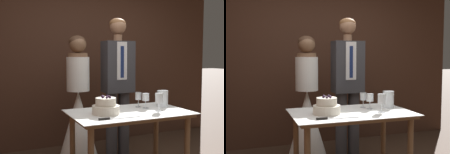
# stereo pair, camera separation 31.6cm
# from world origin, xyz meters

# --- Properties ---
(wall_back) EXTENTS (4.72, 0.12, 2.69)m
(wall_back) POSITION_xyz_m (0.00, 2.00, 1.35)
(wall_back) COLOR #472B1E
(wall_back) RESTS_ON ground_plane
(cake_table) EXTENTS (1.19, 0.74, 0.80)m
(cake_table) POSITION_xyz_m (-0.04, 0.30, 0.69)
(cake_table) COLOR brown
(cake_table) RESTS_ON ground_plane
(tiered_cake) EXTENTS (0.26, 0.26, 0.18)m
(tiered_cake) POSITION_xyz_m (-0.30, 0.29, 0.87)
(tiered_cake) COLOR silver
(tiered_cake) RESTS_ON cake_table
(cake_knife) EXTENTS (0.40, 0.03, 0.02)m
(cake_knife) POSITION_xyz_m (-0.34, 0.06, 0.81)
(cake_knife) COLOR silver
(cake_knife) RESTS_ON cake_table
(wine_glass_near) EXTENTS (0.07, 0.07, 0.16)m
(wine_glass_near) POSITION_xyz_m (0.20, 0.38, 0.92)
(wine_glass_near) COLOR silver
(wine_glass_near) RESTS_ON cake_table
(wine_glass_middle) EXTENTS (0.08, 0.08, 0.19)m
(wine_glass_middle) POSITION_xyz_m (0.23, 0.17, 0.93)
(wine_glass_middle) COLOR silver
(wine_glass_middle) RESTS_ON cake_table
(wine_glass_far) EXTENTS (0.07, 0.07, 0.16)m
(wine_glass_far) POSITION_xyz_m (0.16, 0.48, 0.92)
(wine_glass_far) COLOR silver
(wine_glass_far) RESTS_ON cake_table
(hurricane_candle) EXTENTS (0.12, 0.12, 0.18)m
(hurricane_candle) POSITION_xyz_m (0.43, 0.40, 0.89)
(hurricane_candle) COLOR silver
(hurricane_candle) RESTS_ON cake_table
(bride) EXTENTS (0.54, 0.54, 1.61)m
(bride) POSITION_xyz_m (-0.31, 1.13, 0.59)
(bride) COLOR white
(bride) RESTS_ON ground_plane
(groom) EXTENTS (0.39, 0.25, 1.84)m
(groom) POSITION_xyz_m (0.23, 1.13, 1.03)
(groom) COLOR #38383D
(groom) RESTS_ON ground_plane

